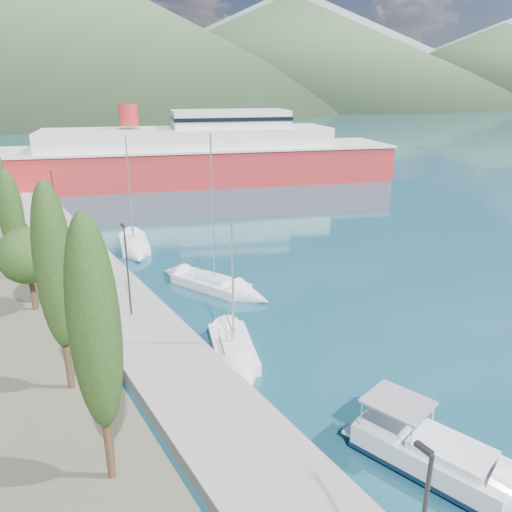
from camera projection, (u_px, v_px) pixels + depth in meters
ground at (30, 150)px, 122.04m from camera, size 1400.00×1400.00×0.00m
quay at (90, 270)px, 41.71m from camera, size 5.00×88.00×0.80m
hills_far at (82, 27)px, 567.30m from camera, size 1480.00×900.00×180.00m
hills_near at (111, 34)px, 358.00m from camera, size 1010.00×520.00×115.00m
tree_row at (3, 203)px, 41.54m from camera, size 3.84×64.53×10.57m
lamp_posts at (127, 267)px, 31.61m from camera, size 0.15×47.62×6.06m
motor_cruiser at (468, 477)px, 19.51m from camera, size 4.69×8.97×3.18m
sailboat_near at (238, 365)px, 27.67m from camera, size 4.72×7.95×10.97m
sailboat_mid at (232, 290)px, 37.74m from camera, size 5.41×9.07×12.72m
sailboat_far at (136, 250)px, 46.75m from camera, size 4.31×8.35×11.73m
ferry at (191, 158)px, 79.75m from camera, size 66.26×33.38×12.95m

